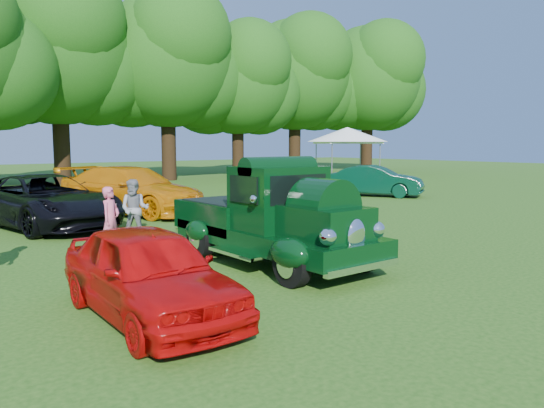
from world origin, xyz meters
TOP-DOWN VIEW (x-y plane):
  - ground at (0.00, 0.00)m, footprint 120.00×120.00m
  - hero_pickup at (0.06, 0.94)m, footprint 2.36×5.07m
  - red_convertible at (-3.41, -0.74)m, footprint 1.64×3.84m
  - back_car_black at (-2.29, 8.55)m, footprint 3.56×5.92m
  - back_car_orange at (0.91, 9.85)m, footprint 4.29×6.10m
  - back_car_blue at (6.39, 7.26)m, footprint 4.04×4.80m
  - back_car_green at (12.34, 8.86)m, footprint 3.44×4.49m
  - spectator_pink at (-2.09, 4.06)m, footprint 0.64×0.60m
  - spectator_grey at (-1.01, 5.25)m, footprint 0.94×0.92m
  - canopy_tent at (15.05, 13.29)m, footprint 5.90×5.90m
  - tree_line at (3.08, 24.28)m, footprint 64.38×11.30m

SIDE VIEW (x-z plane):
  - ground at x=0.00m, z-range 0.00..0.00m
  - red_convertible at x=-3.41m, z-range 0.00..1.29m
  - back_car_green at x=12.34m, z-range 0.00..1.42m
  - spectator_pink at x=-2.09m, z-range 0.00..1.47m
  - spectator_grey at x=-1.01m, z-range 0.00..1.53m
  - back_car_black at x=-2.29m, z-range 0.00..1.54m
  - back_car_blue at x=6.39m, z-range 0.00..1.55m
  - back_car_orange at x=0.91m, z-range 0.00..1.64m
  - hero_pickup at x=0.06m, z-range -0.13..1.85m
  - canopy_tent at x=15.05m, z-range 1.23..4.56m
  - tree_line at x=3.08m, z-range 1.14..13.50m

